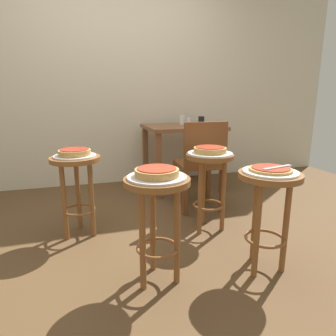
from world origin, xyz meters
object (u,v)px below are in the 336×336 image
(serving_plate_foreground, at_px, (270,172))
(serving_plate_leftside, at_px, (210,153))
(pizza_leftside, at_px, (210,150))
(cup_near_edge, at_px, (201,121))
(dining_table, at_px, (182,137))
(pizza_rear, at_px, (75,152))
(stool_middle, at_px, (157,206))
(pizza_foreground, at_px, (271,169))
(cup_far_edge, at_px, (182,120))
(condiment_shaker, at_px, (189,121))
(pizza_middle, at_px, (157,172))
(stool_rear, at_px, (77,178))
(stool_leftside, at_px, (209,175))
(wooden_chair, at_px, (201,162))
(pizza_server_knife, at_px, (277,167))
(serving_plate_rear, at_px, (75,156))
(stool_foreground, at_px, (268,199))
(serving_plate_middle, at_px, (157,177))

(serving_plate_foreground, distance_m, serving_plate_leftside, 0.63)
(pizza_leftside, height_order, cup_near_edge, cup_near_edge)
(dining_table, bearing_deg, cup_near_edge, -35.19)
(pizza_rear, bearing_deg, stool_middle, -59.95)
(pizza_foreground, relative_size, pizza_leftside, 0.98)
(dining_table, bearing_deg, cup_far_edge, 71.14)
(pizza_foreground, relative_size, condiment_shaker, 2.88)
(pizza_middle, xyz_separation_m, stool_rear, (-0.43, 0.75, -0.20))
(serving_plate_foreground, height_order, pizza_middle, pizza_middle)
(stool_middle, distance_m, stool_rear, 0.87)
(pizza_middle, distance_m, stool_leftside, 0.82)
(serving_plate_foreground, distance_m, wooden_chair, 1.07)
(stool_leftside, relative_size, serving_plate_leftside, 1.80)
(stool_leftside, distance_m, dining_table, 1.17)
(stool_middle, xyz_separation_m, pizza_leftside, (0.57, 0.55, 0.20))
(pizza_leftside, xyz_separation_m, pizza_rear, (-1.01, 0.20, 0.00))
(serving_plate_leftside, bearing_deg, stool_middle, -136.21)
(condiment_shaker, bearing_deg, cup_far_edge, 113.38)
(wooden_chair, relative_size, pizza_server_knife, 3.86)
(stool_leftside, distance_m, stool_rear, 1.03)
(serving_plate_rear, bearing_deg, stool_foreground, -37.01)
(pizza_middle, xyz_separation_m, pizza_rear, (-0.43, 0.75, 0.00))
(dining_table, distance_m, condiment_shaker, 0.19)
(stool_foreground, xyz_separation_m, pizza_server_knife, (0.03, -0.02, 0.20))
(pizza_foreground, xyz_separation_m, pizza_rear, (-1.10, 0.83, 0.01))
(serving_plate_foreground, relative_size, serving_plate_leftside, 0.92)
(serving_plate_foreground, relative_size, pizza_rear, 1.37)
(pizza_leftside, xyz_separation_m, serving_plate_rear, (-1.01, 0.20, -0.03))
(pizza_foreground, bearing_deg, stool_foreground, -45.00)
(serving_plate_rear, distance_m, dining_table, 1.52)
(serving_plate_rear, xyz_separation_m, pizza_server_knife, (1.13, -0.85, 0.03))
(serving_plate_foreground, distance_m, cup_near_edge, 1.68)
(pizza_rear, bearing_deg, condiment_shaker, 37.31)
(dining_table, relative_size, cup_far_edge, 7.81)
(stool_middle, height_order, pizza_server_knife, pizza_server_knife)
(serving_plate_foreground, height_order, serving_plate_middle, same)
(stool_leftside, distance_m, pizza_rear, 1.04)
(serving_plate_foreground, relative_size, stool_middle, 0.51)
(stool_leftside, height_order, pizza_server_knife, pizza_server_knife)
(serving_plate_rear, height_order, dining_table, dining_table)
(cup_near_edge, relative_size, cup_far_edge, 0.99)
(stool_foreground, relative_size, cup_far_edge, 5.75)
(pizza_foreground, height_order, dining_table, dining_table)
(serving_plate_rear, xyz_separation_m, dining_table, (1.19, 0.95, -0.02))
(serving_plate_foreground, height_order, cup_near_edge, cup_near_edge)
(stool_middle, xyz_separation_m, cup_far_edge, (0.79, 1.82, 0.33))
(cup_near_edge, bearing_deg, serving_plate_foreground, -99.10)
(pizza_middle, bearing_deg, stool_rear, 120.05)
(pizza_rear, bearing_deg, serving_plate_foreground, -37.01)
(stool_middle, height_order, serving_plate_rear, serving_plate_rear)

